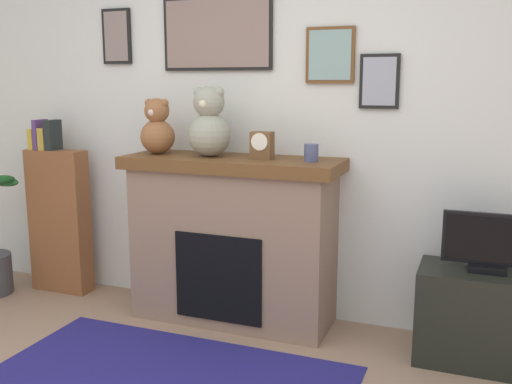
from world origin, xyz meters
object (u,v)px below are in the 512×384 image
Objects in this scene: television at (489,245)px; tv_stand at (483,317)px; mantel_clock at (262,145)px; candle_jar at (311,153)px; teddy_bear_tan at (209,125)px; fireplace at (233,239)px; teddy_bear_grey at (157,129)px; bookshelf at (59,216)px.

tv_stand is at bearing 90.00° from television.
candle_jar is at bearing 0.28° from mantel_clock.
fireplace is at bearing 6.92° from teddy_bear_tan.
mantel_clock is at bearing -0.08° from teddy_bear_grey.
television is 2.90× the size of mantel_clock.
mantel_clock is at bearing -1.97° from bookshelf.
fireplace is 3.16× the size of teddy_bear_tan.
teddy_bear_tan is (-0.36, 0.00, 0.12)m from mantel_clock.
candle_jar reaches higher than television.
bookshelf is (-1.44, 0.04, 0.02)m from fireplace.
fireplace is at bearing 177.70° from tv_stand.
candle_jar is at bearing -1.61° from bookshelf.
tv_stand is at bearing -1.84° from mantel_clock.
teddy_bear_grey is at bearing -3.52° from bookshelf.
teddy_bear_tan is at bearing -2.48° from bookshelf.
candle_jar is 0.29× the size of teddy_bear_grey.
bookshelf is 12.00× the size of candle_jar.
teddy_bear_tan is at bearing 179.85° from mantel_clock.
teddy_bear_grey is at bearing 179.98° from teddy_bear_tan.
bookshelf is 1.80× the size of tv_stand.
teddy_bear_tan is at bearing -179.95° from candle_jar.
television is 1.12m from candle_jar.
fireplace is at bearing 174.76° from mantel_clock.
tv_stand is 1.62m from mantel_clock.
television is at bearing -90.00° from tv_stand.
candle_jar is 0.24× the size of teddy_bear_tan.
television is (1.55, -0.06, 0.14)m from fireplace.
tv_stand is (1.55, -0.06, -0.28)m from fireplace.
fireplace is at bearing 177.65° from television.
teddy_bear_grey reaches higher than television.
television is 4.57× the size of candle_jar.
mantel_clock reaches higher than candle_jar.
fireplace is 3.84× the size of teddy_bear_grey.
teddy_bear_grey is 0.82× the size of teddy_bear_tan.
teddy_bear_tan reaches higher than mantel_clock.
fireplace is 1.56m from television.
teddy_bear_grey reaches higher than bookshelf.
tv_stand is 1.95× the size of teddy_bear_grey.
television is at bearing -1.89° from mantel_clock.
candle_jar is (-1.03, 0.05, 0.46)m from television.
candle_jar is (0.53, -0.02, 0.59)m from fireplace.
candle_jar reaches higher than tv_stand.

